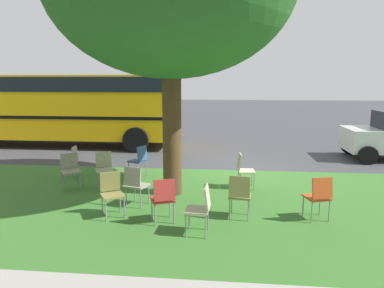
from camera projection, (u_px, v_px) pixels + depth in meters
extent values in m
plane|color=#424247|center=(239.00, 169.00, 10.71)|extent=(80.00, 80.00, 0.00)
cube|color=#3D752D|center=(244.00, 205.00, 7.58)|extent=(48.00, 6.00, 0.01)
cylinder|color=brown|center=(172.00, 123.00, 8.07)|extent=(0.44, 0.44, 3.41)
cube|color=#ADA393|center=(69.00, 162.00, 9.68)|extent=(0.45, 0.47, 0.04)
cube|color=#ADA393|center=(75.00, 154.00, 9.64)|extent=(0.13, 0.41, 0.40)
cylinder|color=gray|center=(66.00, 169.00, 9.89)|extent=(0.02, 0.02, 0.42)
cylinder|color=gray|center=(61.00, 172.00, 9.54)|extent=(0.02, 0.02, 0.42)
cylinder|color=gray|center=(78.00, 168.00, 9.90)|extent=(0.02, 0.02, 0.42)
cylinder|color=gray|center=(74.00, 172.00, 9.55)|extent=(0.02, 0.02, 0.42)
cube|color=#C64C1E|center=(317.00, 197.00, 6.74)|extent=(0.51, 0.50, 0.04)
cube|color=#C64C1E|center=(322.00, 188.00, 6.52)|extent=(0.41, 0.19, 0.40)
cylinder|color=gray|center=(320.00, 205.00, 6.97)|extent=(0.02, 0.02, 0.42)
cylinder|color=gray|center=(303.00, 206.00, 6.91)|extent=(0.02, 0.02, 0.42)
cylinder|color=gray|center=(329.00, 211.00, 6.64)|extent=(0.02, 0.02, 0.42)
cylinder|color=gray|center=(312.00, 213.00, 6.58)|extent=(0.02, 0.02, 0.42)
cube|color=beige|center=(246.00, 171.00, 8.71)|extent=(0.44, 0.45, 0.04)
cube|color=beige|center=(239.00, 162.00, 8.67)|extent=(0.12, 0.40, 0.40)
cylinder|color=gray|center=(254.00, 182.00, 8.57)|extent=(0.02, 0.02, 0.42)
cylinder|color=gray|center=(252.00, 178.00, 8.92)|extent=(0.02, 0.02, 0.42)
cylinder|color=gray|center=(240.00, 182.00, 8.57)|extent=(0.02, 0.02, 0.42)
cylinder|color=gray|center=(238.00, 178.00, 8.93)|extent=(0.02, 0.02, 0.42)
cube|color=#ADA393|center=(137.00, 185.00, 7.51)|extent=(0.52, 0.51, 0.04)
cube|color=#ADA393|center=(132.00, 177.00, 7.31)|extent=(0.41, 0.20, 0.40)
cylinder|color=gray|center=(149.00, 194.00, 7.64)|extent=(0.02, 0.02, 0.42)
cylinder|color=gray|center=(135.00, 192.00, 7.78)|extent=(0.02, 0.02, 0.42)
cylinder|color=gray|center=(141.00, 199.00, 7.33)|extent=(0.02, 0.02, 0.42)
cylinder|color=gray|center=(126.00, 197.00, 7.47)|extent=(0.02, 0.02, 0.42)
cube|color=#B7332D|center=(163.00, 200.00, 6.62)|extent=(0.54, 0.53, 0.04)
cube|color=#B7332D|center=(164.00, 190.00, 6.41)|extent=(0.40, 0.23, 0.40)
cylinder|color=gray|center=(170.00, 207.00, 6.87)|extent=(0.02, 0.02, 0.42)
cylinder|color=gray|center=(152.00, 209.00, 6.77)|extent=(0.02, 0.02, 0.42)
cylinder|color=gray|center=(174.00, 213.00, 6.55)|extent=(0.02, 0.02, 0.42)
cylinder|color=gray|center=(155.00, 215.00, 6.45)|extent=(0.02, 0.02, 0.42)
cube|color=olive|center=(240.00, 196.00, 6.83)|extent=(0.47, 0.45, 0.04)
cube|color=olive|center=(239.00, 187.00, 6.61)|extent=(0.41, 0.14, 0.40)
cylinder|color=gray|center=(250.00, 205.00, 6.99)|extent=(0.02, 0.02, 0.42)
cylinder|color=gray|center=(232.00, 203.00, 7.07)|extent=(0.02, 0.02, 0.42)
cylinder|color=gray|center=(248.00, 211.00, 6.66)|extent=(0.02, 0.02, 0.42)
cylinder|color=gray|center=(230.00, 209.00, 6.74)|extent=(0.02, 0.02, 0.42)
cube|color=beige|center=(105.00, 170.00, 8.81)|extent=(0.55, 0.54, 0.04)
cube|color=beige|center=(104.00, 159.00, 8.94)|extent=(0.40, 0.25, 0.40)
cylinder|color=gray|center=(98.00, 181.00, 8.64)|extent=(0.02, 0.02, 0.42)
cylinder|color=gray|center=(113.00, 180.00, 8.76)|extent=(0.02, 0.02, 0.42)
cylinder|color=gray|center=(97.00, 178.00, 8.95)|extent=(0.02, 0.02, 0.42)
cylinder|color=gray|center=(111.00, 176.00, 9.07)|extent=(0.02, 0.02, 0.42)
cube|color=#ADA393|center=(71.00, 171.00, 8.67)|extent=(0.57, 0.57, 0.04)
cube|color=#ADA393|center=(69.00, 161.00, 8.78)|extent=(0.37, 0.30, 0.40)
cylinder|color=gray|center=(65.00, 183.00, 8.48)|extent=(0.02, 0.02, 0.42)
cylinder|color=gray|center=(80.00, 181.00, 8.66)|extent=(0.02, 0.02, 0.42)
cylinder|color=gray|center=(63.00, 180.00, 8.77)|extent=(0.02, 0.02, 0.42)
cylinder|color=gray|center=(78.00, 178.00, 8.95)|extent=(0.02, 0.02, 0.42)
cube|color=#335184|center=(137.00, 161.00, 9.81)|extent=(0.54, 0.55, 0.04)
cube|color=#335184|center=(142.00, 153.00, 9.68)|extent=(0.24, 0.40, 0.40)
cylinder|color=gray|center=(137.00, 167.00, 10.09)|extent=(0.02, 0.02, 0.42)
cylinder|color=gray|center=(129.00, 170.00, 9.78)|extent=(0.02, 0.02, 0.42)
cylinder|color=gray|center=(146.00, 168.00, 9.92)|extent=(0.02, 0.02, 0.42)
cylinder|color=gray|center=(138.00, 171.00, 9.61)|extent=(0.02, 0.02, 0.42)
cube|color=olive|center=(113.00, 195.00, 6.85)|extent=(0.57, 0.56, 0.04)
cube|color=olive|center=(110.00, 181.00, 6.97)|extent=(0.39, 0.28, 0.40)
cylinder|color=gray|center=(106.00, 211.00, 6.67)|extent=(0.02, 0.02, 0.42)
cylinder|color=gray|center=(124.00, 208.00, 6.82)|extent=(0.02, 0.02, 0.42)
cylinder|color=gray|center=(102.00, 205.00, 6.97)|extent=(0.02, 0.02, 0.42)
cylinder|color=gray|center=(120.00, 203.00, 7.12)|extent=(0.02, 0.02, 0.42)
cube|color=beige|center=(197.00, 210.00, 6.08)|extent=(0.42, 0.44, 0.04)
cube|color=beige|center=(207.00, 197.00, 6.01)|extent=(0.11, 0.40, 0.40)
cylinder|color=gray|center=(189.00, 218.00, 6.32)|extent=(0.02, 0.02, 0.42)
cylinder|color=gray|center=(186.00, 226.00, 5.97)|extent=(0.02, 0.02, 0.42)
cylinder|color=gray|center=(208.00, 219.00, 6.27)|extent=(0.02, 0.02, 0.42)
cylinder|color=gray|center=(205.00, 227.00, 5.92)|extent=(0.02, 0.02, 0.42)
cylinder|color=black|center=(368.00, 155.00, 11.21)|extent=(0.60, 0.18, 0.60)
cylinder|color=black|center=(349.00, 146.00, 12.92)|extent=(0.60, 0.18, 0.60)
cube|color=yellow|center=(49.00, 106.00, 14.49)|extent=(10.40, 2.44, 2.50)
cube|color=black|center=(49.00, 114.00, 14.55)|extent=(10.30, 2.46, 0.12)
cube|color=black|center=(47.00, 84.00, 14.33)|extent=(10.30, 2.46, 0.56)
cylinder|color=black|center=(136.00, 140.00, 13.07)|extent=(0.96, 0.28, 0.96)
cylinder|color=black|center=(150.00, 131.00, 15.54)|extent=(0.96, 0.28, 0.96)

